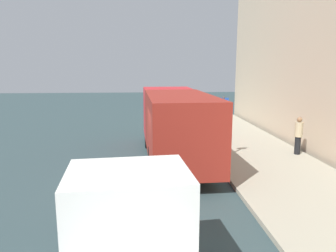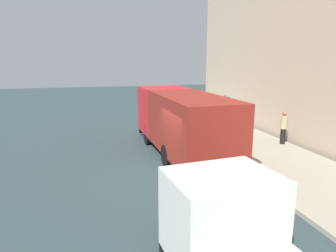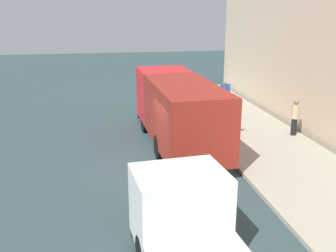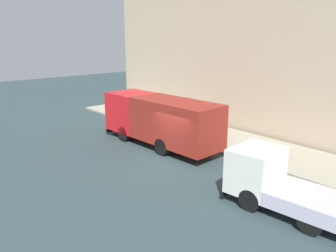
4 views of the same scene
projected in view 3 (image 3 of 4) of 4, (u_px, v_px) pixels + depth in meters
ground at (155, 168)px, 15.00m from camera, size 80.00×80.00×0.00m
sidewalk at (282, 157)px, 15.87m from camera, size 4.37×30.00×0.15m
large_utility_truck at (177, 108)px, 16.94m from camera, size 2.70×8.46×2.98m
small_flatbed_truck at (194, 242)px, 8.43m from camera, size 2.60×5.59×2.23m
pedestrian_walking at (295, 116)px, 18.09m from camera, size 0.39×0.39×1.69m
traffic_cone_orange at (207, 112)px, 21.07m from camera, size 0.48×0.48×0.68m
street_sign_post at (224, 108)px, 16.87m from camera, size 0.44×0.08×2.68m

